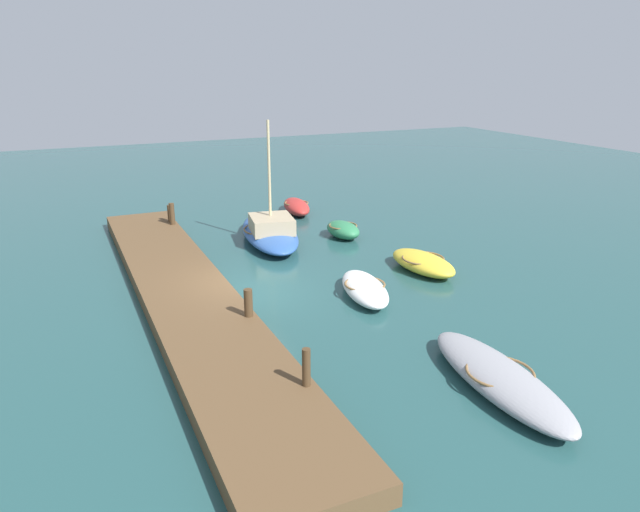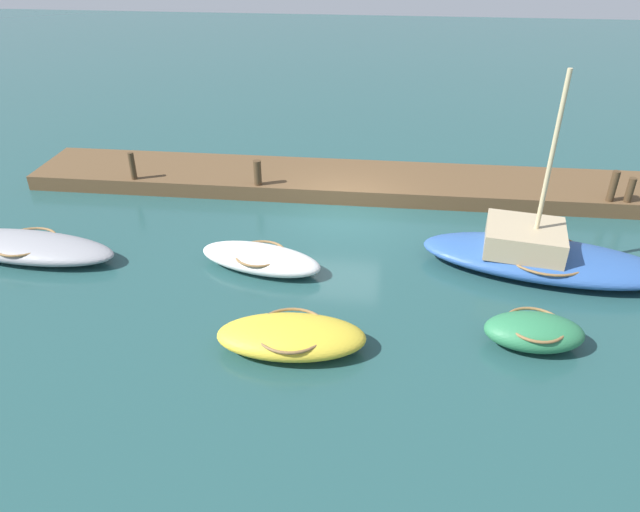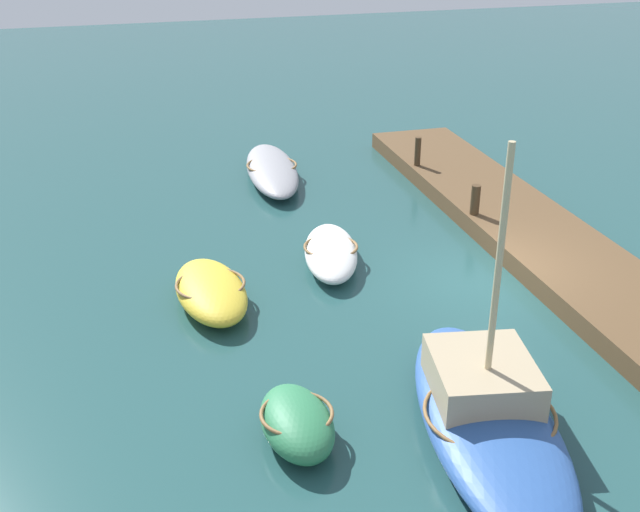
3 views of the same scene
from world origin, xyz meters
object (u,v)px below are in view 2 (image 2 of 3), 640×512
Objects in this scene: motorboat_grey at (27,247)px; dinghy_green at (534,331)px; mooring_post_mid_west at (613,186)px; sailboat_blue at (540,255)px; rowboat_white at (260,258)px; rowboat_yellow at (291,336)px; mooring_post_mid_east at (258,173)px; mooring_post_east at (132,166)px; mooring_post_west at (630,190)px.

dinghy_green is (-13.43, 2.45, 0.06)m from motorboat_grey.
mooring_post_mid_west is (-17.11, -4.59, 0.69)m from motorboat_grey.
dinghy_green reaches higher than motorboat_grey.
rowboat_white is (7.53, 0.73, -0.18)m from sailboat_blue.
mooring_post_mid_west is (-9.07, -7.79, 0.67)m from rowboat_yellow.
mooring_post_east is at bearing 0.00° from mooring_post_mid_east.
mooring_post_east is (6.68, -7.79, 0.64)m from rowboat_yellow.
mooring_post_east is (5.32, -4.48, 0.67)m from rowboat_white.
mooring_post_mid_west is (-10.44, -4.48, 0.70)m from rowboat_white.
rowboat_white is at bearing -71.05° from rowboat_yellow.
sailboat_blue reaches higher than dinghy_green.
rowboat_white is at bearing 15.29° from sailboat_blue.
mooring_post_mid_west is (-2.90, -3.75, 0.52)m from sailboat_blue.
mooring_post_mid_west is 1.18× the size of mooring_post_mid_east.
motorboat_grey is at bearing 73.47° from mooring_post_east.
mooring_post_east is at bearing 0.00° from mooring_post_mid_west.
mooring_post_mid_west is 11.41m from mooring_post_mid_east.
rowboat_yellow is at bearing 39.03° from mooring_post_west.
motorboat_grey is 7.35m from mooring_post_mid_east.
mooring_post_west is 11.95m from mooring_post_mid_east.
mooring_post_east reaches higher than motorboat_grey.
mooring_post_mid_west reaches higher than mooring_post_mid_east.
mooring_post_east reaches higher than mooring_post_west.
sailboat_blue reaches higher than mooring_post_mid_east.
rowboat_yellow is 3.41× the size of mooring_post_mid_west.
rowboat_white is 4.32× the size of mooring_post_mid_east.
sailboat_blue is at bearing 52.29° from mooring_post_mid_west.
dinghy_green reaches higher than rowboat_yellow.
sailboat_blue reaches higher than mooring_post_mid_west.
mooring_post_mid_east reaches higher than mooring_post_west.
sailboat_blue is 8.44× the size of mooring_post_west.
rowboat_yellow is (-1.37, 3.31, 0.04)m from rowboat_white.
rowboat_yellow is 12.38m from mooring_post_west.
rowboat_yellow is 8.66m from motorboat_grey.
dinghy_green is 10.47m from mooring_post_mid_east.
mooring_post_mid_west is at bearing -117.92° from sailboat_blue.
sailboat_blue is 7.57m from rowboat_white.
mooring_post_mid_west is (-3.68, -7.04, 0.64)m from dinghy_green.
mooring_post_mid_east is (-5.71, -4.59, 0.62)m from motorboat_grey.
dinghy_green is at bearing 174.96° from motorboat_grey.
rowboat_white is 7.23m from dinghy_green.
sailboat_blue is 7.37m from rowboat_yellow.
sailboat_blue is at bearing -161.43° from rowboat_white.
dinghy_green is 2.21× the size of mooring_post_mid_west.
motorboat_grey is at bearing -25.18° from rowboat_yellow.
sailboat_blue is at bearing 156.20° from mooring_post_mid_east.
mooring_post_mid_west is at bearing -118.33° from dinghy_green.
sailboat_blue is 13.40m from mooring_post_east.
mooring_post_mid_west is at bearing -142.88° from rowboat_yellow.
mooring_post_east is (-1.36, -4.59, 0.67)m from motorboat_grey.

